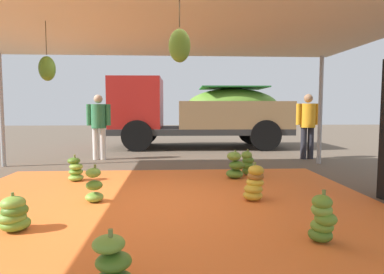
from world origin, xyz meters
The scene contains 14 objects.
ground_plane centered at (0.00, 3.00, 0.00)m, with size 40.00×40.00×0.00m, color brown.
tarp_orange centered at (0.00, 0.00, 0.01)m, with size 6.35×5.16×0.01m, color orange.
tent_canopy centered at (-0.01, -0.09, 2.61)m, with size 8.00×7.00×2.69m.
banana_bunch_1 centered at (1.70, 1.92, 0.24)m, with size 0.34×0.33×0.52m.
banana_bunch_2 centered at (1.37, 0.05, 0.25)m, with size 0.39×0.39×0.57m.
banana_bunch_3 centered at (-0.97, 0.07, 0.24)m, with size 0.31×0.34×0.55m.
banana_bunch_4 centered at (-1.65, 1.57, 0.21)m, with size 0.39×0.40×0.49m.
banana_bunch_5 centered at (1.67, -1.54, 0.24)m, with size 0.34×0.35×0.54m.
banana_bunch_6 centered at (1.38, 1.59, 0.25)m, with size 0.43×0.42×0.56m.
banana_bunch_7 centered at (-1.59, -1.03, 0.19)m, with size 0.45×0.45×0.43m.
banana_bunch_8 centered at (-0.29, -2.30, 0.19)m, with size 0.40×0.40×0.46m.
cargo_truck_main centered at (1.03, 7.00, 1.27)m, with size 6.13×2.58×2.40m.
worker_0 centered at (3.81, 4.07, 1.02)m, with size 0.64×0.39×1.75m.
worker_1 centered at (-1.79, 4.28, 1.01)m, with size 0.63×0.39×1.73m.
Camera 1 is at (0.17, -4.75, 1.36)m, focal length 31.37 mm.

